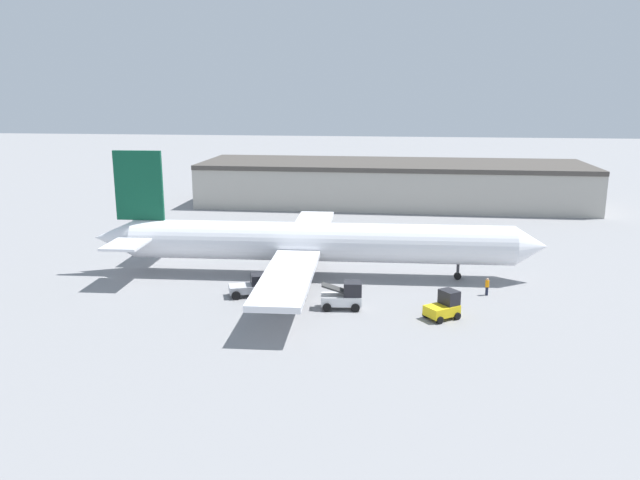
{
  "coord_description": "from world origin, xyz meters",
  "views": [
    {
      "loc": [
        7.4,
        -59.02,
        17.87
      ],
      "look_at": [
        0.0,
        0.0,
        3.69
      ],
      "focal_mm": 35.0,
      "sensor_mm": 36.0,
      "label": 1
    }
  ],
  "objects_px": {
    "ground_crew_worker": "(487,286)",
    "belt_loader_truck": "(345,296)",
    "pushback_tug": "(444,306)",
    "baggage_tug": "(252,286)",
    "airplane": "(309,242)"
  },
  "relations": [
    {
      "from": "ground_crew_worker",
      "to": "baggage_tug",
      "type": "xyz_separation_m",
      "value": [
        -20.92,
        -2.75,
        0.08
      ]
    },
    {
      "from": "belt_loader_truck",
      "to": "baggage_tug",
      "type": "bearing_deg",
      "value": 159.36
    },
    {
      "from": "ground_crew_worker",
      "to": "pushback_tug",
      "type": "xyz_separation_m",
      "value": [
        -4.23,
        -6.39,
        0.15
      ]
    },
    {
      "from": "airplane",
      "to": "ground_crew_worker",
      "type": "relative_size",
      "value": 27.85
    },
    {
      "from": "ground_crew_worker",
      "to": "pushback_tug",
      "type": "distance_m",
      "value": 7.67
    },
    {
      "from": "belt_loader_truck",
      "to": "pushback_tug",
      "type": "bearing_deg",
      "value": -14.13
    },
    {
      "from": "belt_loader_truck",
      "to": "airplane",
      "type": "bearing_deg",
      "value": 110.04
    },
    {
      "from": "pushback_tug",
      "to": "ground_crew_worker",
      "type": "bearing_deg",
      "value": 18.88
    },
    {
      "from": "airplane",
      "to": "belt_loader_truck",
      "type": "bearing_deg",
      "value": -67.0
    },
    {
      "from": "airplane",
      "to": "baggage_tug",
      "type": "xyz_separation_m",
      "value": [
        -4.2,
        -6.77,
        -2.52
      ]
    },
    {
      "from": "baggage_tug",
      "to": "belt_loader_truck",
      "type": "height_order",
      "value": "belt_loader_truck"
    },
    {
      "from": "baggage_tug",
      "to": "belt_loader_truck",
      "type": "xyz_separation_m",
      "value": [
        8.49,
        -2.35,
        0.16
      ]
    },
    {
      "from": "ground_crew_worker",
      "to": "belt_loader_truck",
      "type": "distance_m",
      "value": 13.43
    },
    {
      "from": "airplane",
      "to": "pushback_tug",
      "type": "relative_size",
      "value": 14.4
    },
    {
      "from": "airplane",
      "to": "pushback_tug",
      "type": "bearing_deg",
      "value": -42.05
    }
  ]
}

